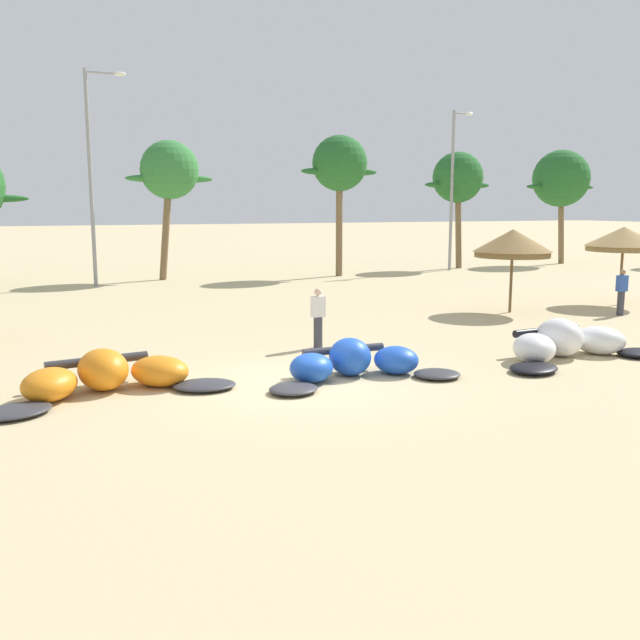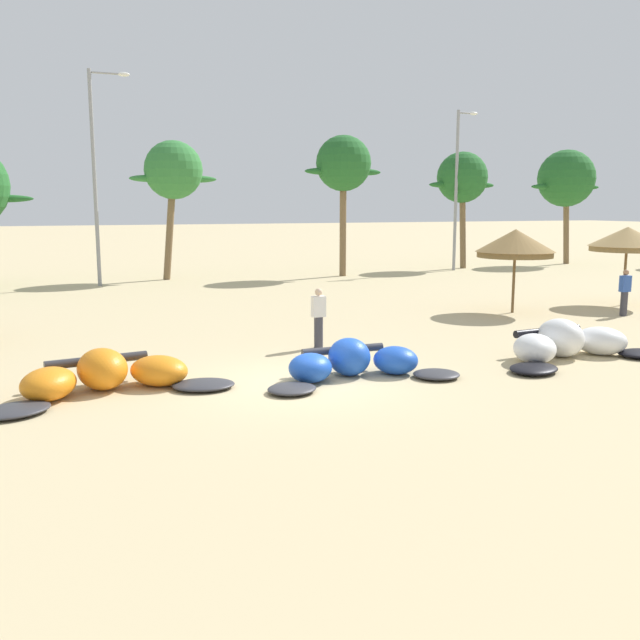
# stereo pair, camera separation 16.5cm
# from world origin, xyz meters

# --- Properties ---
(ground_plane) EXTENTS (260.00, 260.00, 0.00)m
(ground_plane) POSITION_xyz_m (0.00, 0.00, 0.00)
(ground_plane) COLOR #C6B284
(kite_left) EXTENTS (5.18, 2.74, 0.87)m
(kite_left) POSITION_xyz_m (-3.99, 0.81, 0.33)
(kite_left) COLOR #333338
(kite_left) RESTS_ON ground
(kite_left_of_center) EXTENTS (4.71, 2.13, 0.85)m
(kite_left_of_center) POSITION_xyz_m (1.25, -0.01, 0.33)
(kite_left_of_center) COLOR #333338
(kite_left_of_center) RESTS_ON ground
(kite_center) EXTENTS (5.21, 2.57, 0.97)m
(kite_center) POSITION_xyz_m (7.06, -0.26, 0.37)
(kite_center) COLOR black
(kite_center) RESTS_ON ground
(beach_umbrella_near_palms) EXTENTS (2.78, 2.78, 2.98)m
(beach_umbrella_near_palms) POSITION_xyz_m (10.58, 6.53, 2.49)
(beach_umbrella_near_palms) COLOR brown
(beach_umbrella_near_palms) RESTS_ON ground
(beach_umbrella_outermost) EXTENTS (2.86, 2.86, 3.01)m
(beach_umbrella_outermost) POSITION_xyz_m (15.74, 6.49, 2.55)
(beach_umbrella_outermost) COLOR brown
(beach_umbrella_outermost) RESTS_ON ground
(person_near_kites) EXTENTS (0.36, 0.24, 1.62)m
(person_near_kites) POSITION_xyz_m (13.69, 4.46, 0.82)
(person_near_kites) COLOR #383842
(person_near_kites) RESTS_ON ground
(person_by_umbrellas) EXTENTS (0.36, 0.24, 1.62)m
(person_by_umbrellas) POSITION_xyz_m (1.77, 3.35, 0.82)
(person_by_umbrellas) COLOR #383842
(person_by_umbrellas) RESTS_ON ground
(palm_left_of_gap) EXTENTS (4.46, 2.97, 7.09)m
(palm_left_of_gap) POSITION_xyz_m (1.59, 22.66, 5.51)
(palm_left_of_gap) COLOR brown
(palm_left_of_gap) RESTS_ON ground
(palm_center_left) EXTENTS (4.44, 2.96, 7.51)m
(palm_center_left) POSITION_xyz_m (10.34, 20.94, 5.93)
(palm_center_left) COLOR brown
(palm_center_left) RESTS_ON ground
(palm_center_right) EXTENTS (4.57, 3.04, 7.01)m
(palm_center_right) POSITION_xyz_m (18.89, 22.52, 5.40)
(palm_center_right) COLOR brown
(palm_center_right) RESTS_ON ground
(palm_right_of_gap) EXTENTS (5.48, 3.66, 7.38)m
(palm_right_of_gap) POSITION_xyz_m (26.97, 22.75, 5.50)
(palm_right_of_gap) COLOR brown
(palm_right_of_gap) RESTS_ON ground
(lamppost_west_center) EXTENTS (1.91, 0.24, 9.98)m
(lamppost_west_center) POSITION_xyz_m (-2.26, 20.96, 5.55)
(lamppost_west_center) COLOR gray
(lamppost_west_center) RESTS_ON ground
(lamppost_east_center) EXTENTS (1.40, 0.24, 9.23)m
(lamppost_east_center) POSITION_xyz_m (17.92, 21.52, 5.11)
(lamppost_east_center) COLOR gray
(lamppost_east_center) RESTS_ON ground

